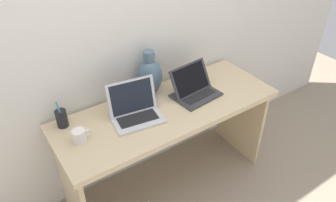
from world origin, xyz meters
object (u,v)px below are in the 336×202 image
laptop_right (194,88)px  pen_cup (62,118)px  green_vase (150,75)px  laptop_left (135,108)px  coffee_mug (80,136)px

laptop_right → pen_cup: (-0.89, 0.18, 0.01)m
pen_cup → green_vase: bearing=2.3°
pen_cup → laptop_right: bearing=-11.3°
laptop_left → laptop_right: bearing=-1.2°
coffee_mug → laptop_left: bearing=4.2°
laptop_left → pen_cup: bearing=158.3°
green_vase → pen_cup: (-0.65, -0.03, -0.08)m
laptop_right → pen_cup: size_ratio=1.75×
green_vase → pen_cup: bearing=-177.7°
laptop_left → coffee_mug: 0.39m
laptop_right → laptop_left: bearing=178.8°
laptop_right → green_vase: green_vase is taller
coffee_mug → pen_cup: bearing=100.2°
laptop_right → pen_cup: laptop_right is taller
laptop_left → pen_cup: (-0.42, 0.17, -0.00)m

